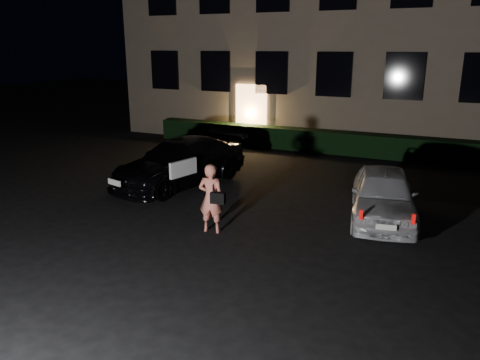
% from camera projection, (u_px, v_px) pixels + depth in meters
% --- Properties ---
extents(ground, '(80.00, 80.00, 0.00)m').
position_uv_depth(ground, '(193.00, 256.00, 9.43)').
color(ground, black).
rests_on(ground, ground).
extents(building, '(20.00, 8.11, 12.00)m').
position_uv_depth(building, '(360.00, 1.00, 20.83)').
color(building, '#756554').
rests_on(building, ground).
extents(hedge, '(15.00, 0.70, 0.85)m').
position_uv_depth(hedge, '(328.00, 142.00, 18.46)').
color(hedge, black).
rests_on(hedge, ground).
extents(sedan, '(2.98, 4.99, 1.35)m').
position_uv_depth(sedan, '(180.00, 162.00, 14.18)').
color(sedan, black).
rests_on(sedan, ground).
extents(hatch, '(2.13, 3.88, 1.25)m').
position_uv_depth(hatch, '(383.00, 194.00, 11.30)').
color(hatch, silver).
rests_on(hatch, ground).
extents(man, '(0.70, 0.47, 1.60)m').
position_uv_depth(man, '(211.00, 198.00, 10.46)').
color(man, '#E17661').
rests_on(man, ground).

